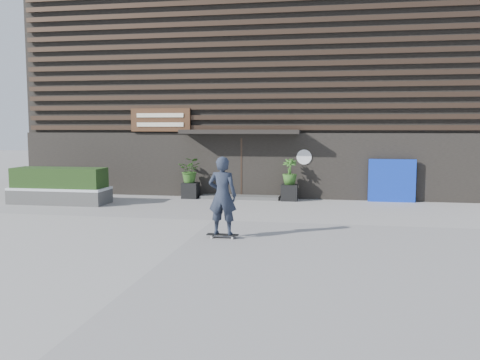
% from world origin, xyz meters
% --- Properties ---
extents(ground, '(80.00, 80.00, 0.00)m').
position_xyz_m(ground, '(0.00, 0.00, 0.00)').
color(ground, '#989590').
rests_on(ground, ground).
extents(entrance_step, '(3.00, 0.80, 0.12)m').
position_xyz_m(entrance_step, '(0.00, 4.60, 0.06)').
color(entrance_step, '#474744').
rests_on(entrance_step, ground).
extents(planter_pot_left, '(0.60, 0.60, 0.60)m').
position_xyz_m(planter_pot_left, '(-1.90, 4.40, 0.30)').
color(planter_pot_left, black).
rests_on(planter_pot_left, ground).
extents(bamboo_left, '(0.86, 0.75, 0.96)m').
position_xyz_m(bamboo_left, '(-1.90, 4.40, 1.08)').
color(bamboo_left, '#2D591E').
rests_on(bamboo_left, planter_pot_left).
extents(planter_pot_right, '(0.60, 0.60, 0.60)m').
position_xyz_m(planter_pot_right, '(1.90, 4.40, 0.30)').
color(planter_pot_right, black).
rests_on(planter_pot_right, ground).
extents(bamboo_right, '(0.54, 0.54, 0.96)m').
position_xyz_m(bamboo_right, '(1.90, 4.40, 1.08)').
color(bamboo_right, '#2D591E').
rests_on(bamboo_right, planter_pot_right).
extents(raised_bed, '(3.50, 1.20, 0.50)m').
position_xyz_m(raised_bed, '(-6.15, 2.27, 0.25)').
color(raised_bed, '#454442').
rests_on(raised_bed, ground).
extents(snow_layer, '(3.50, 1.20, 0.08)m').
position_xyz_m(snow_layer, '(-6.15, 2.27, 0.54)').
color(snow_layer, silver).
rests_on(snow_layer, raised_bed).
extents(hedge, '(3.30, 1.00, 0.70)m').
position_xyz_m(hedge, '(-6.15, 2.27, 0.93)').
color(hedge, '#1B3412').
rests_on(hedge, snow_layer).
extents(blue_tarp, '(1.67, 0.12, 1.56)m').
position_xyz_m(blue_tarp, '(5.60, 4.70, 0.78)').
color(blue_tarp, '#0D2AAA').
rests_on(blue_tarp, ground).
extents(building, '(18.00, 11.00, 8.00)m').
position_xyz_m(building, '(-0.00, 9.96, 3.99)').
color(building, black).
rests_on(building, ground).
extents(skateboarder, '(0.78, 0.49, 2.02)m').
position_xyz_m(skateboarder, '(0.77, -2.29, 1.05)').
color(skateboarder, black).
rests_on(skateboarder, ground).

